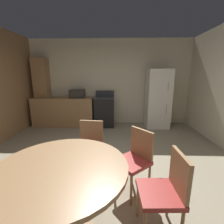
% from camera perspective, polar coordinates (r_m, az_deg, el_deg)
% --- Properties ---
extents(ground_plane, '(14.00, 14.00, 0.00)m').
position_cam_1_polar(ground_plane, '(2.68, -3.13, -22.70)').
color(ground_plane, gray).
extents(wall_back, '(5.42, 0.12, 2.70)m').
position_cam_1_polar(wall_back, '(5.19, -0.62, 10.79)').
color(wall_back, beige).
rests_on(wall_back, ground).
extents(kitchen_counter, '(1.88, 0.60, 0.90)m').
position_cam_1_polar(kitchen_counter, '(5.18, -17.18, 0.15)').
color(kitchen_counter, '#9E754C').
rests_on(kitchen_counter, ground).
extents(pantry_column, '(0.44, 0.36, 2.10)m').
position_cam_1_polar(pantry_column, '(5.53, -24.17, 6.68)').
color(pantry_column, '#9E754C').
rests_on(pantry_column, ground).
extents(oven_range, '(0.60, 0.60, 1.10)m').
position_cam_1_polar(oven_range, '(4.93, -2.80, 0.27)').
color(oven_range, black).
rests_on(oven_range, ground).
extents(refrigerator, '(0.68, 0.68, 1.76)m').
position_cam_1_polar(refrigerator, '(4.95, 16.49, 4.67)').
color(refrigerator, white).
rests_on(refrigerator, ground).
extents(microwave, '(0.44, 0.32, 0.26)m').
position_cam_1_polar(microwave, '(4.96, -12.68, 6.66)').
color(microwave, '#2D2B28').
rests_on(microwave, kitchen_counter).
extents(dining_table, '(1.25, 1.25, 0.76)m').
position_cam_1_polar(dining_table, '(1.67, -17.83, -22.77)').
color(dining_table, '#9E754C').
rests_on(dining_table, ground).
extents(chair_northeast, '(0.56, 0.56, 0.87)m').
position_cam_1_polar(chair_northeast, '(2.20, 8.64, -16.08)').
color(chair_northeast, '#9E754C').
rests_on(chair_northeast, ground).
extents(chair_north, '(0.44, 0.44, 0.87)m').
position_cam_1_polar(chair_north, '(2.53, -8.06, -11.89)').
color(chair_north, '#9E754C').
rests_on(chair_north, ground).
extents(chair_east, '(0.41, 0.41, 0.87)m').
position_cam_1_polar(chair_east, '(1.76, 19.38, -25.19)').
color(chair_east, '#9E754C').
rests_on(chair_east, ground).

